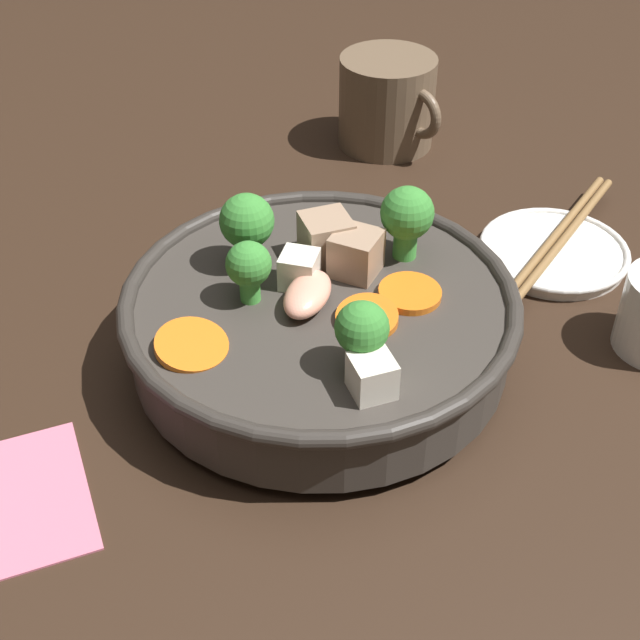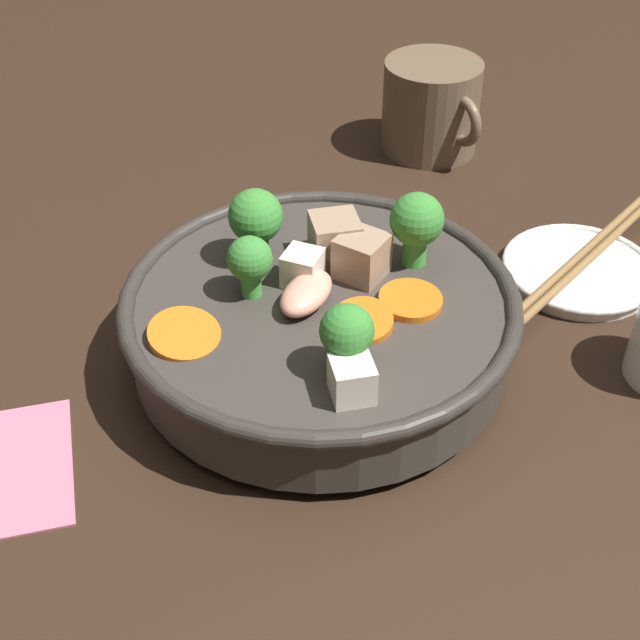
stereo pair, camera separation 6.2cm
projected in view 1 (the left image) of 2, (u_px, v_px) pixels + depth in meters
ground_plane at (320, 361)px, 0.65m from camera, size 3.00×3.00×0.00m
stirfry_bowl at (320, 316)px, 0.62m from camera, size 0.28×0.28×0.11m
side_saucer at (554, 252)px, 0.74m from camera, size 0.12×0.12×0.01m
dark_mug at (388, 102)px, 0.88m from camera, size 0.12×0.09×0.09m
napkin at (24, 498)px, 0.55m from camera, size 0.13×0.11×0.00m
chopsticks_pair at (556, 242)px, 0.74m from camera, size 0.08×0.23×0.01m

